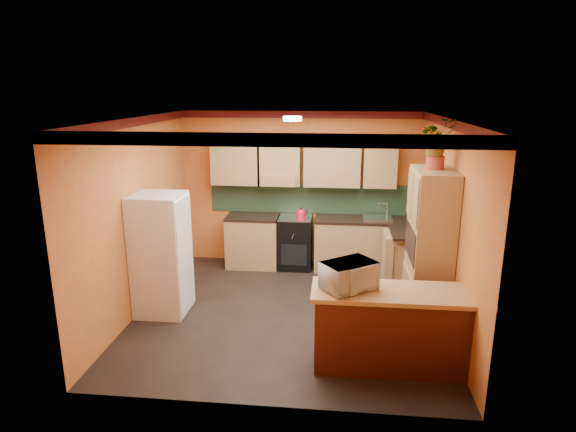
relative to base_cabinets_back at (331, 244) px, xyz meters
The scene contains 15 objects.
room_shell 2.31m from the base_cabinets_back, 109.66° to the right, with size 4.24×4.24×2.72m.
base_cabinets_back is the anchor object (origin of this frame).
countertop_back 0.46m from the base_cabinets_back, 90.00° to the right, with size 3.65×0.62×0.04m, color black.
stove 0.63m from the base_cabinets_back, behind, with size 0.58×0.58×0.91m, color black.
kettle 0.77m from the base_cabinets_back, behind, with size 0.17×0.17×0.18m, color red, non-canonical shape.
sink 0.92m from the base_cabinets_back, ahead, with size 0.48×0.40×0.03m, color silver.
base_cabinets_right 1.42m from the base_cabinets_back, 29.62° to the right, with size 0.60×0.80×0.88m, color tan.
countertop_right 1.49m from the base_cabinets_back, 29.62° to the right, with size 0.62×0.80×0.04m, color black.
fridge 3.05m from the base_cabinets_back, 139.90° to the right, with size 0.68×0.66×1.70m, color white.
pantry 2.43m from the base_cabinets_back, 56.82° to the right, with size 0.48×0.90×2.10m, color tan.
fern_pot 2.89m from the base_cabinets_back, 56.14° to the right, with size 0.22×0.22×0.16m, color #A63828.
fern 3.09m from the base_cabinets_back, 56.14° to the right, with size 0.43×0.37×0.47m, color tan.
breakfast_bar 3.14m from the base_cabinets_back, 75.53° to the right, with size 1.80×0.55×0.88m, color #4E1512.
bar_top 3.18m from the base_cabinets_back, 75.53° to the right, with size 1.90×0.65×0.05m, color #AF7F55.
microwave 3.12m from the base_cabinets_back, 85.47° to the right, with size 0.57×0.38×0.31m, color white.
Camera 1 is at (0.66, -6.20, 3.07)m, focal length 30.00 mm.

